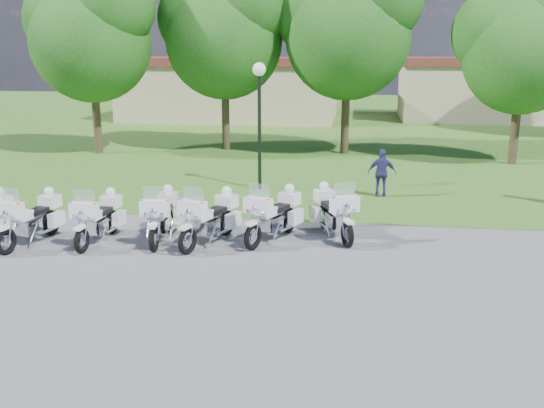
# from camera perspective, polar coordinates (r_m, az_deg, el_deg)

# --- Properties ---
(ground) EXTENTS (100.00, 100.00, 0.00)m
(ground) POSITION_cam_1_polar(r_m,az_deg,el_deg) (14.33, -3.22, -4.78)
(ground) COLOR #5D5D62
(ground) RESTS_ON ground
(grass_lawn) EXTENTS (100.00, 48.00, 0.01)m
(grass_lawn) POSITION_cam_1_polar(r_m,az_deg,el_deg) (40.62, 4.35, 7.77)
(grass_lawn) COLOR #396820
(grass_lawn) RESTS_ON ground
(motorcycle_1) EXTENTS (0.99, 2.30, 1.55)m
(motorcycle_1) POSITION_cam_1_polar(r_m,az_deg,el_deg) (16.13, -21.65, -1.19)
(motorcycle_1) COLOR black
(motorcycle_1) RESTS_ON ground
(motorcycle_2) EXTENTS (0.79, 2.24, 1.50)m
(motorcycle_2) POSITION_cam_1_polar(r_m,az_deg,el_deg) (15.70, -15.95, -1.20)
(motorcycle_2) COLOR black
(motorcycle_2) RESTS_ON ground
(motorcycle_3) EXTENTS (0.88, 2.31, 1.55)m
(motorcycle_3) POSITION_cam_1_polar(r_m,az_deg,el_deg) (15.47, -10.26, -1.02)
(motorcycle_3) COLOR black
(motorcycle_3) RESTS_ON ground
(motorcycle_4) EXTENTS (1.29, 2.26, 1.59)m
(motorcycle_4) POSITION_cam_1_polar(r_m,az_deg,el_deg) (15.04, -5.78, -1.24)
(motorcycle_4) COLOR black
(motorcycle_4) RESTS_ON ground
(motorcycle_5) EXTENTS (1.37, 2.22, 1.59)m
(motorcycle_5) POSITION_cam_1_polar(r_m,az_deg,el_deg) (15.24, 0.24, -0.95)
(motorcycle_5) COLOR black
(motorcycle_5) RESTS_ON ground
(motorcycle_6) EXTENTS (1.34, 2.19, 1.57)m
(motorcycle_6) POSITION_cam_1_polar(r_m,az_deg,el_deg) (15.61, 5.79, -0.69)
(motorcycle_6) COLOR black
(motorcycle_6) RESTS_ON ground
(lamp_post) EXTENTS (0.44, 0.44, 4.26)m
(lamp_post) POSITION_cam_1_polar(r_m,az_deg,el_deg) (20.36, -1.20, 10.22)
(lamp_post) COLOR black
(lamp_post) RESTS_ON ground
(tree_0) EXTENTS (6.19, 5.28, 8.26)m
(tree_0) POSITION_cam_1_polar(r_m,az_deg,el_deg) (28.91, -16.78, 15.36)
(tree_0) COLOR #38281C
(tree_0) RESTS_ON ground
(tree_1) EXTENTS (6.32, 5.39, 8.42)m
(tree_1) POSITION_cam_1_polar(r_m,az_deg,el_deg) (28.96, -4.62, 16.12)
(tree_1) COLOR #38281C
(tree_1) RESTS_ON ground
(tree_2) EXTENTS (6.49, 5.54, 8.65)m
(tree_2) POSITION_cam_1_polar(r_m,az_deg,el_deg) (27.88, 7.06, 16.44)
(tree_2) COLOR #38281C
(tree_2) RESTS_ON ground
(tree_3) EXTENTS (5.53, 4.72, 7.38)m
(tree_3) POSITION_cam_1_polar(r_m,az_deg,el_deg) (26.99, 22.49, 13.76)
(tree_3) COLOR #38281C
(tree_3) RESTS_ON ground
(building_west) EXTENTS (14.56, 8.32, 4.10)m
(building_west) POSITION_cam_1_polar(r_m,az_deg,el_deg) (42.25, -3.79, 10.85)
(building_west) COLOR #C7AE90
(building_west) RESTS_ON ground
(building_east) EXTENTS (11.44, 7.28, 4.10)m
(building_east) POSITION_cam_1_polar(r_m,az_deg,el_deg) (44.11, 19.33, 10.24)
(building_east) COLOR #C7AE90
(building_east) RESTS_ON ground
(bystander_c) EXTENTS (0.94, 0.43, 1.57)m
(bystander_c) POSITION_cam_1_polar(r_m,az_deg,el_deg) (19.96, 10.31, 2.87)
(bystander_c) COLOR navy
(bystander_c) RESTS_ON ground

